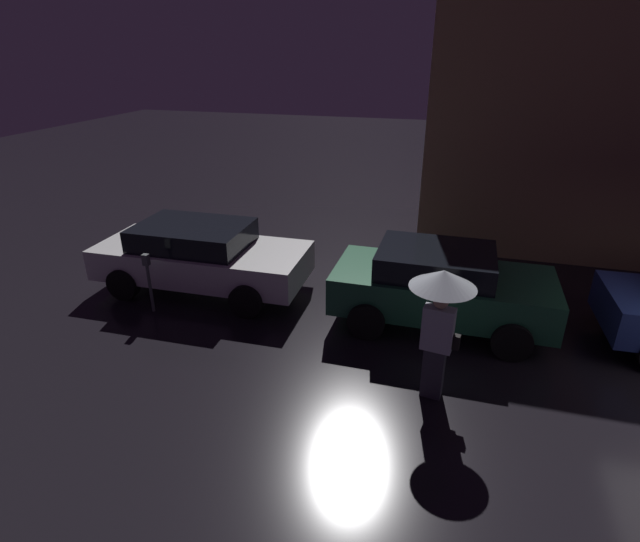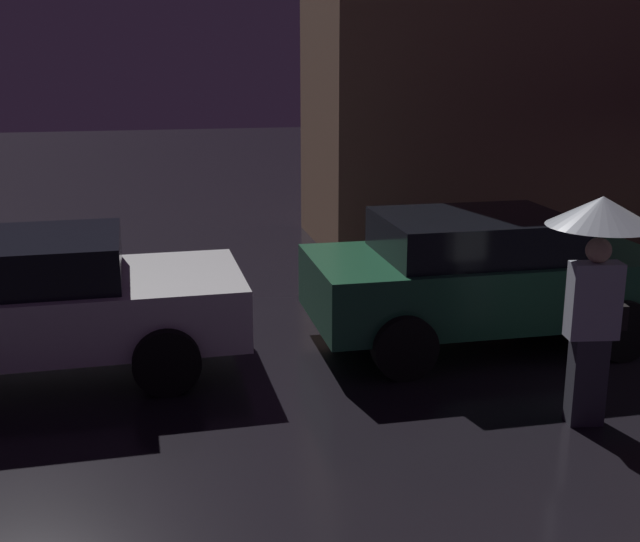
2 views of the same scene
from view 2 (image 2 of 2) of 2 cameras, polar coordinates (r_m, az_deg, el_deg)
The scene contains 4 objects.
building_facade_left at distance 14.66m, azimuth 12.48°, elevation 14.12°, with size 6.37×3.00×6.08m.
parked_car_white at distance 8.76m, azimuth -20.42°, elevation -2.01°, with size 4.44×2.06×1.43m.
parked_car_green at distance 9.27m, azimuth 11.37°, elevation -0.27°, with size 3.96×2.01×1.48m.
pedestrian_with_umbrella at distance 7.21m, azimuth 19.19°, elevation 1.05°, with size 0.92×0.92×2.06m.
Camera 2 is at (-8.20, -6.84, 3.19)m, focal length 45.00 mm.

